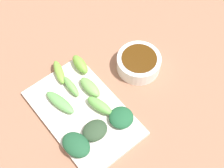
{
  "coord_description": "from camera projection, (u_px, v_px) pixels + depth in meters",
  "views": [
    {
      "loc": [
        0.23,
        0.35,
        0.78
      ],
      "look_at": [
        -0.04,
        0.02,
        0.05
      ],
      "focal_mm": 52.6,
      "sensor_mm": 36.0,
      "label": 1
    }
  ],
  "objects": [
    {
      "name": "tabletop",
      "position": [
        97.0,
        96.0,
        0.88
      ],
      "size": [
        2.1,
        2.1,
        0.02
      ],
      "primitive_type": "cube",
      "color": "#96664E",
      "rests_on": "ground"
    },
    {
      "name": "sauce_bowl",
      "position": [
        139.0,
        62.0,
        0.89
      ],
      "size": [
        0.12,
        0.12,
        0.04
      ],
      "color": "white",
      "rests_on": "tabletop"
    },
    {
      "name": "serving_plate",
      "position": [
        83.0,
        113.0,
        0.84
      ],
      "size": [
        0.19,
        0.3,
        0.01
      ],
      "primitive_type": "cube",
      "color": "silver",
      "rests_on": "tabletop"
    },
    {
      "name": "broccoli_leafy_0",
      "position": [
        122.0,
        117.0,
        0.81
      ],
      "size": [
        0.07,
        0.07,
        0.03
      ],
      "primitive_type": "ellipsoid",
      "rotation": [
        0.0,
        0.0,
        -0.2
      ],
      "color": "#1E5733",
      "rests_on": "serving_plate"
    },
    {
      "name": "broccoli_stalk_1",
      "position": [
        90.0,
        87.0,
        0.85
      ],
      "size": [
        0.03,
        0.07,
        0.03
      ],
      "primitive_type": "ellipsoid",
      "rotation": [
        0.0,
        0.0,
        0.03
      ],
      "color": "#76AF58",
      "rests_on": "serving_plate"
    },
    {
      "name": "broccoli_leafy_2",
      "position": [
        76.0,
        145.0,
        0.77
      ],
      "size": [
        0.07,
        0.08,
        0.03
      ],
      "primitive_type": "ellipsoid",
      "rotation": [
        0.0,
        0.0,
        0.19
      ],
      "color": "#1F5232",
      "rests_on": "serving_plate"
    },
    {
      "name": "broccoli_stalk_3",
      "position": [
        80.0,
        64.0,
        0.89
      ],
      "size": [
        0.03,
        0.07,
        0.03
      ],
      "primitive_type": "ellipsoid",
      "rotation": [
        0.0,
        0.0,
        -0.1
      ],
      "color": "#76B03E",
      "rests_on": "serving_plate"
    },
    {
      "name": "broccoli_stalk_4",
      "position": [
        59.0,
        72.0,
        0.88
      ],
      "size": [
        0.05,
        0.08,
        0.02
      ],
      "primitive_type": "ellipsoid",
      "rotation": [
        0.0,
        0.0,
        -0.32
      ],
      "color": "#78AA3F",
      "rests_on": "serving_plate"
    },
    {
      "name": "broccoli_leafy_5",
      "position": [
        95.0,
        130.0,
        0.79
      ],
      "size": [
        0.06,
        0.05,
        0.02
      ],
      "primitive_type": "ellipsoid",
      "rotation": [
        0.0,
        0.0,
        -0.02
      ],
      "color": "#2D452C",
      "rests_on": "serving_plate"
    },
    {
      "name": "broccoli_stalk_6",
      "position": [
        60.0,
        102.0,
        0.83
      ],
      "size": [
        0.05,
        0.1,
        0.02
      ],
      "primitive_type": "ellipsoid",
      "rotation": [
        0.0,
        0.0,
        0.2
      ],
      "color": "#63A457",
      "rests_on": "serving_plate"
    },
    {
      "name": "broccoli_stalk_7",
      "position": [
        71.0,
        86.0,
        0.86
      ],
      "size": [
        0.03,
        0.07,
        0.02
      ],
      "primitive_type": "ellipsoid",
      "rotation": [
        0.0,
        0.0,
        -0.07
      ],
      "color": "#71B557",
      "rests_on": "serving_plate"
    },
    {
      "name": "broccoli_stalk_8",
      "position": [
        100.0,
        106.0,
        0.82
      ],
      "size": [
        0.05,
        0.08,
        0.03
      ],
      "primitive_type": "ellipsoid",
      "rotation": [
        0.0,
        0.0,
        0.25
      ],
      "color": "#6BB350",
      "rests_on": "serving_plate"
    }
  ]
}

